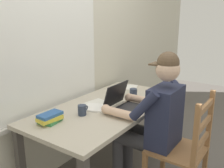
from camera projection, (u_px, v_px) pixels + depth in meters
back_wall at (68, 40)px, 2.45m from camera, size 6.00×0.08×2.60m
desk at (108, 114)px, 2.38m from camera, size 1.59×0.79×0.70m
seated_person at (153, 117)px, 2.11m from camera, size 0.50×0.60×1.26m
wooden_chair at (183, 151)px, 2.01m from camera, size 0.42×0.42×0.96m
laptop at (124, 103)px, 2.27m from camera, size 0.33×0.30×0.23m
computer_mouse at (145, 100)px, 2.46m from camera, size 0.06×0.10×0.03m
coffee_mug_white at (121, 90)px, 2.67m from camera, size 0.12×0.08×0.10m
coffee_mug_dark at (82, 110)px, 2.13m from camera, size 0.11×0.07×0.09m
coffee_mug_spare at (133, 93)px, 2.61m from camera, size 0.12×0.08×0.09m
book_stack_main at (50, 118)px, 1.98m from camera, size 0.21×0.16×0.08m
paper_pile_near_laptop at (95, 103)px, 2.43m from camera, size 0.26×0.18×0.00m
paper_pile_back_corner at (95, 108)px, 2.29m from camera, size 0.25×0.24×0.01m
paper_pile_side at (130, 87)px, 2.95m from camera, size 0.26×0.23×0.01m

